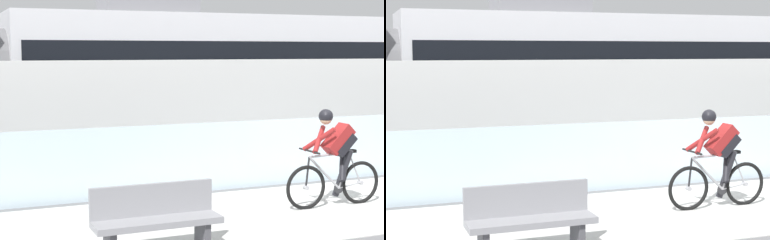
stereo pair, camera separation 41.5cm
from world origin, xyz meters
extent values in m
plane|color=slate|center=(0.00, 0.00, 0.00)|extent=(200.00, 200.00, 0.00)
cube|color=silver|center=(0.00, 0.00, 0.01)|extent=(32.00, 3.20, 0.01)
cube|color=silver|center=(0.00, 1.85, 0.62)|extent=(32.00, 0.05, 1.25)
cube|color=silver|center=(0.00, 3.65, 1.17)|extent=(32.00, 0.36, 2.35)
cube|color=#595654|center=(0.00, 6.13, 0.00)|extent=(32.00, 0.08, 0.01)
cube|color=#595654|center=(0.00, 7.57, 0.00)|extent=(32.00, 0.08, 0.01)
cube|color=silver|center=(0.75, 6.85, 1.90)|extent=(11.00, 2.50, 3.10)
cube|color=black|center=(0.75, 6.85, 2.25)|extent=(10.56, 2.54, 1.04)
cube|color=#19599E|center=(0.75, 6.85, 0.53)|extent=(10.78, 2.53, 0.28)
cube|color=slate|center=(-1.23, 6.85, 3.63)|extent=(2.40, 1.10, 0.36)
cube|color=#232326|center=(-2.77, 6.85, 0.36)|extent=(1.40, 1.88, 0.20)
cylinder|color=black|center=(-2.77, 6.13, 0.30)|extent=(0.60, 0.10, 0.60)
cylinder|color=black|center=(-2.77, 7.57, 0.30)|extent=(0.60, 0.10, 0.60)
cube|color=#232326|center=(4.27, 6.85, 0.36)|extent=(1.40, 1.88, 0.20)
cylinder|color=black|center=(4.27, 6.13, 0.30)|extent=(0.60, 0.10, 0.60)
cylinder|color=black|center=(4.27, 7.57, 0.30)|extent=(0.60, 0.10, 0.60)
cylinder|color=#59595B|center=(-5.00, 6.85, 1.90)|extent=(0.60, 2.30, 2.30)
torus|color=black|center=(-0.85, 0.00, 0.36)|extent=(0.72, 0.06, 0.72)
cylinder|color=#99999E|center=(-0.85, 0.00, 0.36)|extent=(0.07, 0.10, 0.07)
torus|color=black|center=(0.20, 0.00, 0.36)|extent=(0.72, 0.06, 0.72)
cylinder|color=#99999E|center=(0.20, 0.00, 0.36)|extent=(0.07, 0.10, 0.07)
cylinder|color=#99999E|center=(-0.51, 0.00, 0.57)|extent=(0.60, 0.04, 0.58)
cylinder|color=#99999E|center=(-0.13, 0.00, 0.59)|extent=(0.22, 0.04, 0.59)
cylinder|color=#99999E|center=(-0.42, 0.00, 0.86)|extent=(0.76, 0.04, 0.07)
cylinder|color=#99999E|center=(-0.01, 0.00, 0.33)|extent=(0.43, 0.03, 0.09)
cylinder|color=#99999E|center=(0.08, 0.00, 0.62)|extent=(0.27, 0.02, 0.53)
cylinder|color=black|center=(-0.82, 0.00, 0.60)|extent=(0.08, 0.03, 0.49)
cube|color=black|center=(-0.04, 0.00, 0.90)|extent=(0.24, 0.10, 0.05)
cylinder|color=black|center=(-0.80, 0.00, 0.95)|extent=(0.03, 0.58, 0.03)
cylinder|color=#262628|center=(-0.22, 0.00, 0.30)|extent=(0.18, 0.02, 0.18)
cube|color=maroon|center=(-0.26, 0.00, 1.11)|extent=(0.50, 0.28, 0.51)
cube|color=black|center=(-0.17, 0.00, 1.02)|extent=(0.38, 0.30, 0.38)
sphere|color=tan|center=(-0.50, 0.00, 1.46)|extent=(0.20, 0.20, 0.20)
sphere|color=black|center=(-0.50, 0.00, 1.49)|extent=(0.23, 0.23, 0.23)
cylinder|color=maroon|center=(-0.62, 0.00, 1.12)|extent=(0.44, 0.41, 0.41)
cylinder|color=maroon|center=(-0.62, 0.00, 1.12)|extent=(0.44, 0.41, 0.41)
cylinder|color=black|center=(-0.15, 0.00, 0.55)|extent=(0.29, 0.33, 0.80)
cylinder|color=black|center=(-0.15, 0.00, 0.69)|extent=(0.29, 0.33, 0.54)
cube|color=gray|center=(-3.82, -1.35, 0.45)|extent=(1.60, 0.44, 0.08)
cube|color=gray|center=(-3.82, -1.15, 0.69)|extent=(1.60, 0.06, 0.40)
cube|color=#4C4C51|center=(-3.22, -1.35, 0.21)|extent=(0.08, 0.36, 0.41)
camera|label=1|loc=(-6.26, -8.50, 2.54)|focal=59.12mm
camera|label=2|loc=(-5.87, -8.65, 2.54)|focal=59.12mm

